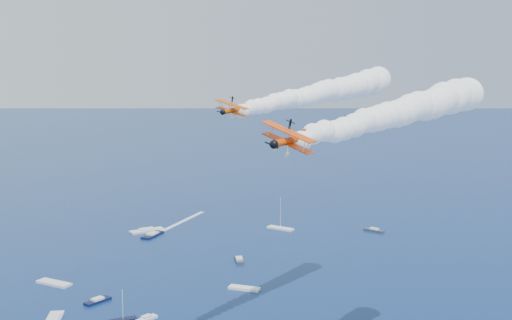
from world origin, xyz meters
TOP-DOWN VIEW (x-y plane):
  - biplane_lead at (6.35, 33.86)m, footprint 8.61×9.81m
  - biplane_trail at (-5.74, -1.51)m, footprint 9.48×10.98m
  - smoke_trail_lead at (34.89, 44.05)m, footprint 63.04×43.03m
  - smoke_trail_trail at (23.21, 7.44)m, footprint 62.86×39.09m
  - spectator_boats at (-5.60, 114.89)m, footprint 240.96×182.45m

SIDE VIEW (x-z plane):
  - spectator_boats at x=-5.60m, z-range 0.00..0.70m
  - biplane_trail at x=-5.74m, z-range 49.00..56.50m
  - biplane_lead at x=6.35m, z-range 51.25..57.51m
  - smoke_trail_trail at x=23.21m, z-range 49.45..60.67m
  - smoke_trail_lead at x=34.89m, z-range 51.08..62.30m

